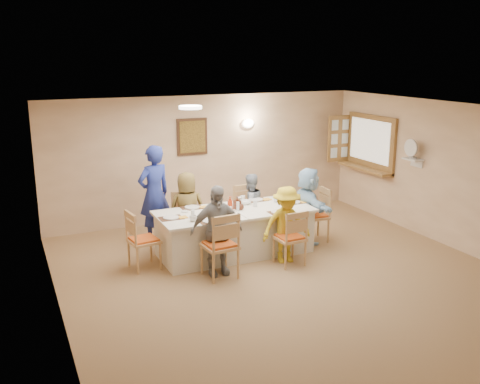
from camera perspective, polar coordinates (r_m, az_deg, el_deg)
name	(u,v)px	position (r m, az deg, el deg)	size (l,w,h in m)	color
ground	(291,280)	(8.12, 5.43, -9.32)	(7.00, 7.00, 0.00)	#97734C
room_walls	(293,181)	(7.64, 5.69, 1.14)	(7.00, 7.00, 7.00)	tan
wall_picture	(192,137)	(10.59, -5.12, 5.90)	(0.62, 0.05, 0.72)	#412716
wall_sconce	(248,123)	(10.99, 0.86, 7.32)	(0.26, 0.09, 0.18)	white
ceiling_light	(190,107)	(8.43, -5.31, 8.98)	(0.36, 0.36, 0.05)	white
serving_hatch	(371,143)	(11.37, 13.77, 5.11)	(0.06, 1.50, 1.15)	brown
hatch_sill	(364,168)	(11.39, 13.14, 2.48)	(0.30, 1.50, 0.05)	brown
shutter_door	(339,139)	(11.82, 10.52, 5.63)	(0.55, 0.04, 1.00)	brown
fan_shelf	(413,159)	(10.32, 17.97, 3.34)	(0.22, 0.36, 0.03)	white
desk_fan	(412,151)	(10.28, 17.91, 4.15)	(0.30, 0.30, 0.28)	#A5A5A8
dining_table	(235,232)	(8.98, -0.56, -4.28)	(2.60, 1.10, 0.76)	beige
chair_back_left	(185,219)	(9.47, -5.85, -2.85)	(0.44, 0.44, 0.92)	tan
chair_back_right	(247,211)	(9.89, 0.76, -2.02)	(0.44, 0.44, 0.92)	tan
chair_front_left	(220,244)	(8.02, -2.19, -5.59)	(0.50, 0.50, 1.03)	tan
chair_front_right	(290,237)	(8.54, 5.32, -4.78)	(0.44, 0.44, 0.92)	tan
chair_left_end	(144,239)	(8.48, -10.22, -4.99)	(0.45, 0.45, 0.95)	tan
chair_right_end	(314,215)	(9.65, 7.90, -2.42)	(0.47, 0.47, 0.97)	tan
diner_back_left	(187,210)	(9.30, -5.64, -1.87)	(0.69, 0.49, 1.32)	brown
diner_back_right	(250,206)	(9.75, 1.06, -1.46)	(0.64, 0.54, 1.18)	#85909F
diner_front_left	(216,230)	(8.07, -2.53, -4.11)	(0.83, 0.38, 1.40)	gray
diner_front_right	(286,225)	(8.58, 4.95, -3.51)	(0.85, 0.54, 1.25)	gold
diner_right_end	(308,205)	(9.53, 7.28, -1.41)	(0.59, 1.31, 1.36)	#AEDBFB
caregiver	(154,194)	(9.55, -9.14, -0.22)	(0.74, 0.60, 1.75)	#243494
placemat_fl	(210,221)	(8.28, -3.20, -3.16)	(0.34, 0.25, 0.01)	#472B19
plate_fl	(210,221)	(8.28, -3.20, -3.09)	(0.25, 0.25, 0.02)	white
napkin_fl	(222,221)	(8.30, -1.92, -3.06)	(0.14, 0.14, 0.01)	gold
placemat_fr	(279,212)	(8.76, 4.14, -2.18)	(0.33, 0.24, 0.01)	#472B19
plate_fr	(279,212)	(8.76, 4.14, -2.12)	(0.25, 0.25, 0.02)	white
napkin_fr	(290,211)	(8.80, 5.33, -2.08)	(0.15, 0.15, 0.01)	gold
placemat_bl	(192,208)	(9.03, -5.13, -1.68)	(0.37, 0.28, 0.01)	#472B19
plate_bl	(192,207)	(9.03, -5.13, -1.62)	(0.26, 0.26, 0.02)	white
napkin_bl	(203,207)	(9.05, -3.95, -1.59)	(0.13, 0.13, 0.01)	gold
placemat_br	(256,200)	(9.48, 1.73, -0.86)	(0.38, 0.28, 0.01)	#472B19
plate_br	(256,199)	(9.48, 1.73, -0.80)	(0.25, 0.25, 0.02)	white
napkin_br	(266,199)	(9.51, 2.84, -0.77)	(0.15, 0.15, 0.01)	gold
placemat_le	(171,218)	(8.51, -7.37, -2.78)	(0.37, 0.27, 0.01)	#472B19
plate_le	(171,217)	(8.50, -7.37, -2.71)	(0.25, 0.25, 0.02)	white
napkin_le	(183,217)	(8.51, -6.12, -2.68)	(0.14, 0.14, 0.01)	gold
placemat_re	(293,203)	(9.36, 5.73, -1.13)	(0.34, 0.25, 0.01)	#472B19
plate_re	(293,202)	(9.35, 5.73, -1.07)	(0.24, 0.24, 0.01)	white
napkin_re	(304,202)	(9.40, 6.83, -1.04)	(0.15, 0.15, 0.01)	gold
teacup_a	(193,218)	(8.31, -5.01, -2.82)	(0.15, 0.15, 0.09)	white
teacup_b	(243,198)	(9.47, 0.32, -0.63)	(0.10, 0.10, 0.08)	white
bowl_a	(225,215)	(8.54, -1.65, -2.42)	(0.26, 0.26, 0.05)	white
bowl_b	(245,202)	(9.22, 0.58, -1.11)	(0.25, 0.25, 0.06)	white
condiment_ketchup	(230,204)	(8.80, -1.08, -1.25)	(0.13, 0.13, 0.25)	#B32F0F
condiment_brown	(237,203)	(8.89, -0.31, -1.15)	(0.12, 0.13, 0.23)	#4F2615
condiment_malt	(241,206)	(8.88, 0.07, -1.46)	(0.13, 0.13, 0.14)	#4F2615
drinking_glass	(225,207)	(8.84, -1.59, -1.63)	(0.06, 0.06, 0.09)	silver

